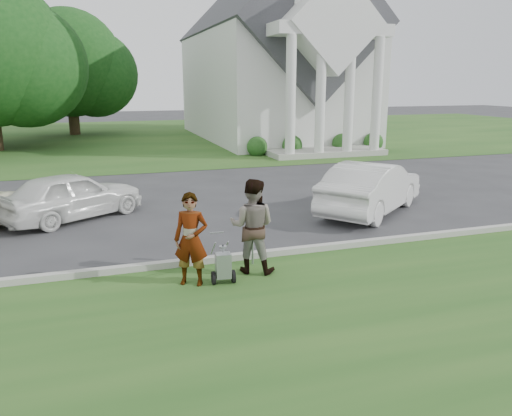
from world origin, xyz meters
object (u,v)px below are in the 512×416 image
church (273,48)px  person_right (252,227)px  tree_back (69,68)px  striping_cart (223,266)px  car_b (72,195)px  parking_meter_near (253,226)px  person_left (191,240)px  car_d (371,187)px

church → person_right: (-8.80, -23.31, -4.97)m
tree_back → striping_cart: tree_back is taller
person_right → car_b: (-3.62, 5.47, -0.28)m
tree_back → person_right: bearing=-82.1°
tree_back → parking_meter_near: (4.35, -29.79, -3.86)m
person_right → parking_meter_near: 0.43m
parking_meter_near → tree_back: bearing=98.3°
striping_cart → person_right: size_ratio=0.47×
church → person_left: 26.15m
striping_cart → parking_meter_near: bearing=48.0°
person_right → striping_cart: bearing=58.1°
striping_cart → person_left: person_left is taller
person_left → person_right: (1.30, 0.28, 0.07)m
tree_back → parking_meter_near: size_ratio=6.98×
tree_back → person_right: (4.21, -30.19, -3.76)m
church → car_d: 20.83m
parking_meter_near → car_b: parking_meter_near is taller
tree_back → car_d: bearing=-71.3°
parking_meter_near → car_d: size_ratio=0.30×
person_right → parking_meter_near: person_right is taller
church → car_d: bearing=-101.4°
tree_back → person_left: 30.84m
person_left → tree_back: bearing=120.8°
tree_back → car_d: size_ratio=2.09×
church → parking_meter_near: church is taller
person_left → parking_meter_near: bearing=50.5°
car_b → car_d: size_ratio=0.87×
striping_cart → car_b: 6.57m
tree_back → person_right: size_ratio=4.97×
tree_back → striping_cart: (3.49, -30.61, -4.37)m
tree_back → person_left: size_ratio=5.36×
parking_meter_near → car_b: 6.31m
person_right → parking_meter_near: size_ratio=1.40×
striping_cart → car_d: (5.54, 3.95, 0.40)m
car_d → person_right: bearing=87.8°
person_left → person_right: person_right is taller
striping_cart → car_b: size_ratio=0.23×
church → car_b: church is taller
person_left → car_d: bearing=57.3°
striping_cart → person_right: person_right is taller
tree_back → striping_cart: 31.11m
church → person_left: size_ratio=13.44×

